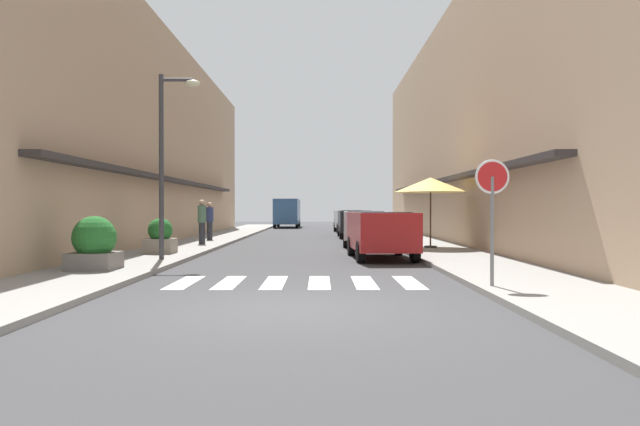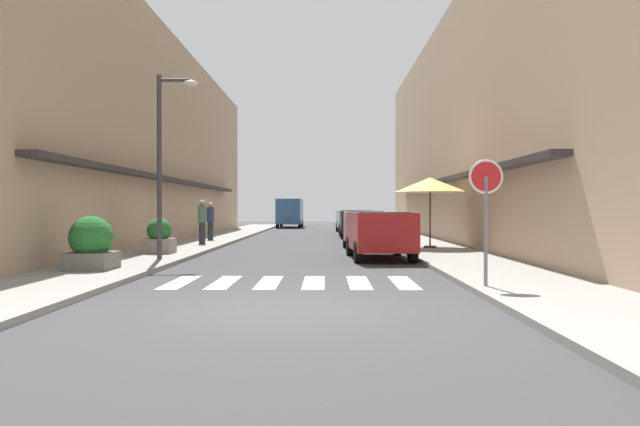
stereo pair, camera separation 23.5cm
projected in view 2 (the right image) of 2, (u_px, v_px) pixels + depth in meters
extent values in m
plane|color=#38383A|center=(309.00, 245.00, 24.20)|extent=(84.75, 84.75, 0.00)
cube|color=gray|center=(198.00, 243.00, 24.24)|extent=(2.69, 53.93, 0.12)
cube|color=gray|center=(420.00, 244.00, 24.15)|extent=(2.69, 53.93, 0.12)
cube|color=tan|center=(118.00, 139.00, 25.17)|extent=(5.00, 36.67, 9.45)
cube|color=#332D2D|center=(179.00, 181.00, 25.16)|extent=(0.50, 25.67, 0.16)
cube|color=tan|center=(503.00, 127.00, 24.99)|extent=(5.00, 36.67, 10.46)
cube|color=#332D2D|center=(441.00, 181.00, 25.04)|extent=(0.50, 25.67, 0.16)
cube|color=silver|center=(180.00, 282.00, 11.88)|extent=(0.45, 2.20, 0.01)
cube|color=silver|center=(224.00, 283.00, 11.87)|extent=(0.45, 2.20, 0.01)
cube|color=silver|center=(269.00, 283.00, 11.86)|extent=(0.45, 2.20, 0.01)
cube|color=silver|center=(314.00, 283.00, 11.85)|extent=(0.45, 2.20, 0.01)
cube|color=silver|center=(359.00, 283.00, 11.84)|extent=(0.45, 2.20, 0.01)
cube|color=silver|center=(404.00, 283.00, 11.83)|extent=(0.45, 2.20, 0.01)
cube|color=maroon|center=(379.00, 231.00, 17.49)|extent=(1.93, 3.99, 1.13)
cube|color=black|center=(380.00, 221.00, 17.29)|extent=(1.57, 2.26, 0.56)
cylinder|color=black|center=(350.00, 246.00, 18.75)|extent=(0.25, 0.65, 0.64)
cylinder|color=black|center=(397.00, 246.00, 18.81)|extent=(0.25, 0.65, 0.64)
cylinder|color=black|center=(358.00, 252.00, 16.17)|extent=(0.25, 0.65, 0.64)
cylinder|color=black|center=(413.00, 252.00, 16.23)|extent=(0.25, 0.65, 0.64)
cube|color=silver|center=(365.00, 225.00, 23.87)|extent=(1.95, 4.26, 1.13)
cube|color=black|center=(365.00, 218.00, 23.66)|extent=(1.58, 2.41, 0.56)
cylinder|color=black|center=(347.00, 236.00, 25.29)|extent=(0.25, 0.65, 0.64)
cylinder|color=black|center=(382.00, 236.00, 25.20)|extent=(0.25, 0.65, 0.64)
cylinder|color=black|center=(346.00, 240.00, 22.54)|extent=(0.25, 0.65, 0.64)
cylinder|color=black|center=(385.00, 240.00, 22.45)|extent=(0.25, 0.65, 0.64)
cube|color=black|center=(357.00, 221.00, 30.29)|extent=(1.77, 4.16, 1.13)
cube|color=black|center=(357.00, 216.00, 30.07)|extent=(1.48, 2.33, 0.56)
cylinder|color=black|center=(341.00, 231.00, 31.66)|extent=(0.22, 0.64, 0.64)
cylinder|color=black|center=(369.00, 231.00, 31.66)|extent=(0.22, 0.64, 0.64)
cylinder|color=black|center=(343.00, 233.00, 28.92)|extent=(0.22, 0.64, 0.64)
cylinder|color=black|center=(373.00, 233.00, 28.91)|extent=(0.22, 0.64, 0.64)
cube|color=silver|center=(351.00, 219.00, 36.78)|extent=(1.93, 4.35, 1.13)
cube|color=black|center=(351.00, 214.00, 36.57)|extent=(1.57, 2.46, 0.56)
cylinder|color=black|center=(338.00, 227.00, 38.17)|extent=(0.25, 0.65, 0.64)
cylinder|color=black|center=(361.00, 227.00, 38.23)|extent=(0.25, 0.65, 0.64)
cylinder|color=black|center=(340.00, 228.00, 35.35)|extent=(0.25, 0.65, 0.64)
cylinder|color=black|center=(366.00, 228.00, 35.40)|extent=(0.25, 0.65, 0.64)
cube|color=#33598C|center=(290.00, 211.00, 46.71)|extent=(1.99, 5.41, 2.03)
cube|color=black|center=(290.00, 202.00, 46.44)|extent=(1.66, 3.04, 0.56)
cylinder|color=black|center=(281.00, 223.00, 48.52)|extent=(0.22, 0.64, 0.64)
cylinder|color=black|center=(302.00, 223.00, 48.49)|extent=(0.22, 0.64, 0.64)
cylinder|color=black|center=(277.00, 224.00, 44.95)|extent=(0.22, 0.64, 0.64)
cylinder|color=black|center=(300.00, 224.00, 44.92)|extent=(0.22, 0.64, 0.64)
cylinder|color=slate|center=(486.00, 231.00, 10.51)|extent=(0.07, 0.07, 2.06)
cylinder|color=red|center=(486.00, 177.00, 10.50)|extent=(0.64, 0.03, 0.64)
torus|color=white|center=(486.00, 177.00, 10.50)|extent=(0.65, 0.05, 0.65)
cylinder|color=#38383D|center=(159.00, 167.00, 16.14)|extent=(0.14, 0.14, 5.31)
cylinder|color=#38383D|center=(175.00, 80.00, 16.12)|extent=(0.90, 0.10, 0.10)
ellipsoid|color=beige|center=(190.00, 84.00, 16.11)|extent=(0.44, 0.28, 0.20)
cylinder|color=#262626|center=(430.00, 247.00, 20.87)|extent=(0.48, 0.48, 0.06)
cylinder|color=#4C3823|center=(430.00, 216.00, 20.86)|extent=(0.06, 0.06, 2.34)
cone|color=#D8B259|center=(430.00, 185.00, 20.85)|extent=(2.74, 2.74, 0.55)
cube|color=slate|center=(91.00, 261.00, 13.40)|extent=(1.06, 1.06, 0.41)
sphere|color=#236628|center=(91.00, 237.00, 13.40)|extent=(1.02, 1.02, 1.02)
cube|color=gray|center=(159.00, 246.00, 18.25)|extent=(0.91, 0.91, 0.48)
sphere|color=#236628|center=(159.00, 230.00, 18.25)|extent=(0.78, 0.78, 0.78)
cylinder|color=#282B33|center=(202.00, 233.00, 22.99)|extent=(0.26, 0.26, 0.88)
cylinder|color=#4C7259|center=(202.00, 214.00, 22.99)|extent=(0.34, 0.34, 0.70)
sphere|color=tan|center=(202.00, 203.00, 22.98)|extent=(0.24, 0.24, 0.24)
cylinder|color=#282B33|center=(210.00, 231.00, 25.98)|extent=(0.26, 0.26, 0.85)
cylinder|color=navy|center=(210.00, 214.00, 25.97)|extent=(0.34, 0.34, 0.67)
sphere|color=tan|center=(210.00, 205.00, 25.97)|extent=(0.23, 0.23, 0.23)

